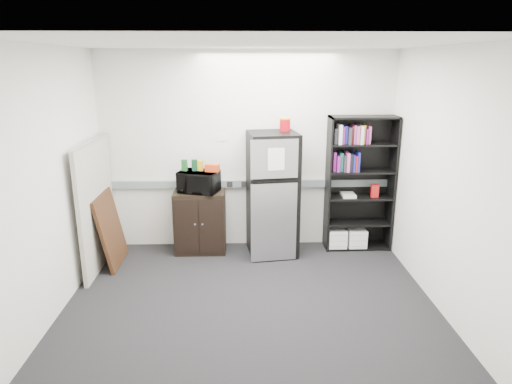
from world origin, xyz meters
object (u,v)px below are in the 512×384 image
(cubicle_partition, at_px, (97,205))
(microwave, at_px, (199,182))
(refrigerator, at_px, (272,194))
(bookshelf, at_px, (358,181))
(cabinet, at_px, (200,221))

(cubicle_partition, height_order, microwave, cubicle_partition)
(cubicle_partition, bearing_deg, refrigerator, 8.71)
(bookshelf, bearing_deg, refrigerator, -172.97)
(bookshelf, distance_m, cabinet, 2.23)
(microwave, distance_m, refrigerator, 1.00)
(bookshelf, xyz_separation_m, refrigerator, (-1.18, -0.15, -0.14))
(cabinet, xyz_separation_m, refrigerator, (0.98, -0.08, 0.40))
(cabinet, bearing_deg, bookshelf, 1.74)
(bookshelf, distance_m, microwave, 2.17)
(cubicle_partition, height_order, cabinet, cubicle_partition)
(bookshelf, relative_size, refrigerator, 1.11)
(refrigerator, bearing_deg, cubicle_partition, -178.99)
(refrigerator, bearing_deg, bookshelf, -0.67)
(cubicle_partition, bearing_deg, cabinet, 18.70)
(bookshelf, xyz_separation_m, cabinet, (-2.16, -0.07, -0.54))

